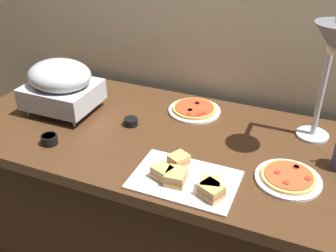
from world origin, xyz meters
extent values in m
cube|color=#C6B593|center=(0.00, 0.50, 1.20)|extent=(4.40, 0.04, 2.40)
cube|color=#422816|center=(0.00, 0.00, 0.73)|extent=(1.90, 0.84, 0.05)
cube|color=black|center=(0.00, 0.00, 0.35)|extent=(1.75, 0.74, 0.71)
cylinder|color=#B7BABF|center=(-0.69, -0.09, 0.78)|extent=(0.01, 0.01, 0.04)
cylinder|color=#B7BABF|center=(-0.43, -0.09, 0.78)|extent=(0.01, 0.01, 0.04)
cylinder|color=#B7BABF|center=(-0.69, 0.13, 0.78)|extent=(0.01, 0.01, 0.04)
cylinder|color=#B7BABF|center=(-0.43, 0.13, 0.78)|extent=(0.01, 0.01, 0.04)
cube|color=#B7BABF|center=(-0.56, 0.02, 0.85)|extent=(0.33, 0.28, 0.10)
ellipsoid|color=#B7BABF|center=(-0.56, 0.02, 0.95)|extent=(0.31, 0.26, 0.14)
cylinder|color=#B7BABF|center=(0.59, 0.24, 0.77)|extent=(0.14, 0.14, 0.01)
cylinder|color=#B7BABF|center=(0.59, 0.24, 1.04)|extent=(0.02, 0.02, 0.54)
cone|color=#595B60|center=(0.59, 0.07, 1.26)|extent=(0.15, 0.15, 0.10)
sphere|color=#F9EAB2|center=(0.59, 0.07, 1.22)|extent=(0.04, 0.04, 0.04)
cylinder|color=white|center=(0.53, -0.12, 0.77)|extent=(0.25, 0.25, 0.01)
cylinder|color=#DBA856|center=(0.53, -0.12, 0.78)|extent=(0.20, 0.20, 0.01)
cylinder|color=#B74723|center=(0.53, -0.12, 0.79)|extent=(0.18, 0.18, 0.00)
cylinder|color=maroon|center=(0.49, -0.12, 0.79)|extent=(0.02, 0.02, 0.00)
cylinder|color=maroon|center=(0.60, -0.11, 0.79)|extent=(0.02, 0.02, 0.00)
cylinder|color=maroon|center=(0.55, -0.06, 0.79)|extent=(0.02, 0.02, 0.00)
cylinder|color=maroon|center=(0.55, -0.06, 0.79)|extent=(0.02, 0.02, 0.00)
cylinder|color=maroon|center=(0.53, -0.17, 0.79)|extent=(0.02, 0.02, 0.00)
cylinder|color=white|center=(0.03, 0.25, 0.77)|extent=(0.25, 0.25, 0.01)
cylinder|color=#C68E42|center=(0.03, 0.25, 0.78)|extent=(0.21, 0.21, 0.01)
cylinder|color=#AD3D1E|center=(0.03, 0.25, 0.79)|extent=(0.19, 0.19, 0.00)
cylinder|color=maroon|center=(0.03, 0.21, 0.79)|extent=(0.02, 0.02, 0.00)
cylinder|color=maroon|center=(0.10, 0.21, 0.79)|extent=(0.02, 0.02, 0.00)
cylinder|color=maroon|center=(0.03, 0.29, 0.79)|extent=(0.02, 0.02, 0.00)
cylinder|color=maroon|center=(0.04, 0.17, 0.79)|extent=(0.02, 0.02, 0.00)
cylinder|color=maroon|center=(0.04, 0.29, 0.79)|extent=(0.02, 0.02, 0.00)
cylinder|color=maroon|center=(0.08, 0.19, 0.79)|extent=(0.02, 0.02, 0.00)
cylinder|color=maroon|center=(0.03, 0.21, 0.79)|extent=(0.02, 0.02, 0.00)
cube|color=white|center=(0.18, -0.27, 0.77)|extent=(0.39, 0.26, 0.01)
cube|color=tan|center=(0.13, -0.20, 0.78)|extent=(0.09, 0.09, 0.02)
cube|color=#9E6642|center=(0.13, -0.20, 0.80)|extent=(0.09, 0.09, 0.01)
cube|color=tan|center=(0.13, -0.20, 0.81)|extent=(0.09, 0.09, 0.02)
cube|color=tan|center=(0.30, -0.32, 0.78)|extent=(0.10, 0.09, 0.02)
cube|color=#9E6642|center=(0.30, -0.32, 0.80)|extent=(0.10, 0.09, 0.01)
cube|color=tan|center=(0.30, -0.32, 0.81)|extent=(0.10, 0.09, 0.02)
cube|color=tan|center=(0.16, -0.30, 0.78)|extent=(0.08, 0.09, 0.02)
cube|color=#9E6642|center=(0.16, -0.30, 0.80)|extent=(0.08, 0.09, 0.01)
cube|color=tan|center=(0.16, -0.30, 0.81)|extent=(0.08, 0.09, 0.02)
cube|color=tan|center=(0.28, -0.30, 0.78)|extent=(0.08, 0.07, 0.02)
cube|color=#9E6642|center=(0.28, -0.30, 0.80)|extent=(0.08, 0.07, 0.01)
cube|color=tan|center=(0.28, -0.30, 0.81)|extent=(0.08, 0.07, 0.02)
cube|color=tan|center=(0.10, -0.29, 0.78)|extent=(0.09, 0.08, 0.02)
cube|color=#9E6642|center=(0.10, -0.29, 0.80)|extent=(0.09, 0.08, 0.01)
cube|color=tan|center=(0.10, -0.29, 0.81)|extent=(0.09, 0.08, 0.02)
cylinder|color=black|center=(-0.44, -0.25, 0.78)|extent=(0.07, 0.07, 0.04)
cylinder|color=#562D14|center=(-0.44, -0.25, 0.80)|extent=(0.06, 0.06, 0.01)
cylinder|color=black|center=(-0.19, 0.02, 0.78)|extent=(0.06, 0.06, 0.03)
cylinder|color=maroon|center=(-0.19, 0.02, 0.79)|extent=(0.05, 0.05, 0.01)
camera|label=1|loc=(0.57, -1.36, 1.70)|focal=42.16mm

